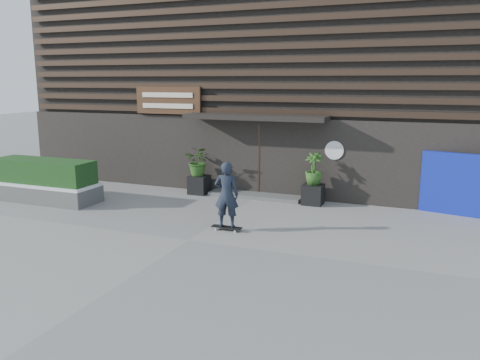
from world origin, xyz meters
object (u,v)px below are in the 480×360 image
at_px(blue_tarp, 456,184).
at_px(skateboarder, 226,195).
at_px(planter_pot_left, 199,185).
at_px(raised_bed, 45,192).
at_px(planter_pot_right, 313,194).

xyz_separation_m(blue_tarp, skateboarder, (-5.27, -3.67, 0.04)).
relative_size(planter_pot_left, raised_bed, 0.17).
distance_m(planter_pot_left, raised_bed, 4.79).
bearing_deg(planter_pot_left, blue_tarp, 2.23).
xyz_separation_m(planter_pot_right, blue_tarp, (3.89, 0.30, 0.56)).
distance_m(planter_pot_right, skateboarder, 3.69).
xyz_separation_m(planter_pot_left, raised_bed, (-4.02, -2.60, -0.05)).
distance_m(planter_pot_right, blue_tarp, 3.94).
bearing_deg(planter_pot_right, skateboarder, -112.18).
bearing_deg(planter_pot_left, skateboarder, -54.24).
bearing_deg(raised_bed, planter_pot_left, 32.89).
distance_m(planter_pot_left, skateboarder, 4.20).
relative_size(blue_tarp, skateboarder, 1.06).
height_order(planter_pot_left, skateboarder, skateboarder).
height_order(planter_pot_left, raised_bed, planter_pot_left).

